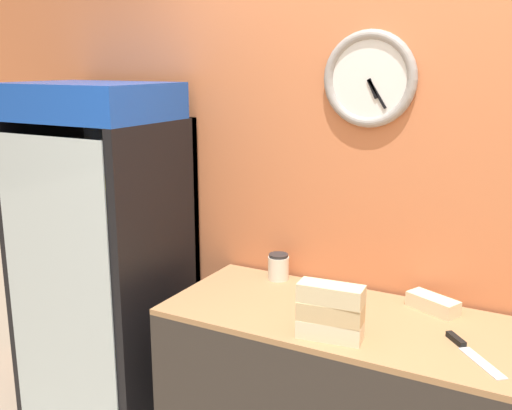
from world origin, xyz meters
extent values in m
cube|color=#D17547|center=(0.00, 1.28, 1.35)|extent=(5.20, 0.06, 2.70)
torus|color=gray|center=(-0.18, 1.23, 1.86)|extent=(0.42, 0.05, 0.42)
cylinder|color=white|center=(-0.18, 1.23, 1.86)|extent=(0.35, 0.01, 0.35)
cube|color=black|center=(-0.16, 1.22, 1.82)|extent=(0.06, 0.01, 0.09)
cube|color=black|center=(-0.14, 1.22, 1.80)|extent=(0.09, 0.01, 0.13)
cube|color=#9E754C|center=(0.00, 0.89, 0.88)|extent=(1.79, 0.68, 0.02)
cube|color=black|center=(-1.48, 1.21, 0.83)|extent=(0.78, 0.04, 1.65)
cube|color=black|center=(-1.85, 0.91, 0.83)|extent=(0.05, 0.64, 1.65)
cube|color=black|center=(-1.11, 0.91, 0.83)|extent=(0.05, 0.64, 1.65)
cube|color=black|center=(-1.48, 0.91, 0.03)|extent=(0.78, 0.64, 0.05)
cube|color=white|center=(-1.48, 1.18, 0.83)|extent=(0.68, 0.02, 1.55)
cube|color=silver|center=(-1.48, 0.58, 0.83)|extent=(0.68, 0.01, 1.55)
cube|color=blue|center=(-1.48, 0.87, 1.74)|extent=(0.78, 0.58, 0.18)
cube|color=silver|center=(-1.48, 0.89, 0.47)|extent=(0.66, 0.52, 0.01)
cube|color=silver|center=(-1.48, 0.89, 0.84)|extent=(0.66, 0.52, 0.01)
cube|color=silver|center=(-1.48, 0.89, 1.21)|extent=(0.66, 0.52, 0.01)
cylinder|color=gold|center=(-1.19, 0.67, 0.53)|extent=(0.07, 0.07, 0.11)
cylinder|color=gold|center=(-1.19, 0.67, 0.61)|extent=(0.03, 0.03, 0.05)
cylinder|color=navy|center=(-1.40, 0.67, 0.56)|extent=(0.08, 0.08, 0.18)
cylinder|color=navy|center=(-1.40, 0.67, 0.69)|extent=(0.03, 0.03, 0.08)
cylinder|color=#72337F|center=(-1.46, 0.67, 0.93)|extent=(0.08, 0.08, 0.17)
cylinder|color=#72337F|center=(-1.46, 0.67, 1.04)|extent=(0.03, 0.03, 0.07)
cylinder|color=gold|center=(-1.57, 0.67, 0.55)|extent=(0.07, 0.07, 0.15)
cylinder|color=gold|center=(-1.57, 0.67, 0.66)|extent=(0.03, 0.03, 0.07)
cylinder|color=gold|center=(-1.20, 0.67, 1.29)|extent=(0.07, 0.07, 0.16)
cylinder|color=gold|center=(-1.20, 0.67, 1.40)|extent=(0.03, 0.03, 0.07)
cylinder|color=#2D6B38|center=(-1.47, 0.67, 1.30)|extent=(0.08, 0.08, 0.17)
cylinder|color=#2D6B38|center=(-1.47, 0.67, 1.42)|extent=(0.03, 0.03, 0.07)
cube|color=beige|center=(-0.11, 0.66, 0.93)|extent=(0.26, 0.13, 0.07)
cube|color=tan|center=(-0.11, 0.66, 1.00)|extent=(0.26, 0.13, 0.07)
cube|color=beige|center=(-0.11, 0.66, 1.07)|extent=(0.26, 0.12, 0.07)
cube|color=beige|center=(0.18, 1.12, 0.92)|extent=(0.24, 0.18, 0.06)
cube|color=silver|center=(0.44, 0.74, 0.89)|extent=(0.19, 0.21, 0.00)
cube|color=black|center=(0.33, 0.86, 0.90)|extent=(0.09, 0.10, 0.02)
cylinder|color=silver|center=(-0.57, 1.15, 0.95)|extent=(0.10, 0.10, 0.11)
cylinder|color=#262628|center=(-0.57, 1.15, 1.01)|extent=(0.09, 0.09, 0.01)
camera|label=1|loc=(0.66, -1.34, 1.93)|focal=42.00mm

